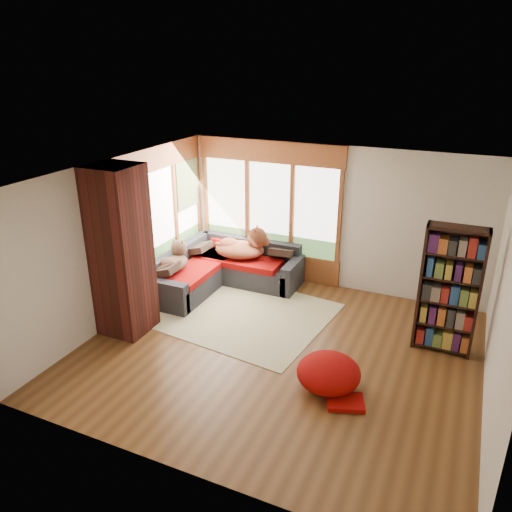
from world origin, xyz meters
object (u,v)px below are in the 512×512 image
Objects in this scene: dog_tan at (244,242)px; dog_brindle at (174,256)px; brick_chimney at (121,252)px; area_rug at (234,311)px; bookshelf at (449,291)px; pouf at (329,372)px; sectional_sofa at (216,268)px.

dog_brindle is (-0.89, -0.97, -0.06)m from dog_tan.
brick_chimney reaches higher than dog_tan.
dog_brindle is at bearing 173.26° from area_rug.
area_rug is (1.27, 1.17, -1.29)m from brick_chimney.
bookshelf reaches higher than dog_tan.
brick_chimney is 2.52m from dog_tan.
dog_tan is at bearing 68.13° from brick_chimney.
bookshelf reaches higher than dog_brindle.
pouf is at bearing -57.24° from dog_tan.
sectional_sofa is 0.73m from dog_tan.
brick_chimney reaches higher than pouf.
dog_brindle is (-3.27, 1.49, 0.51)m from pouf.
bookshelf is at bearing -94.14° from dog_brindle.
sectional_sofa is at bearing -34.86° from dog_brindle.
pouf is at bearing -42.65° from sectional_sofa.
brick_chimney is at bearing 177.04° from pouf.
dog_brindle is (0.03, 1.32, -0.56)m from brick_chimney.
sectional_sofa is 3.61m from pouf.
sectional_sofa is at bearing 170.71° from bookshelf.
area_rug is 1.60× the size of bookshelf.
brick_chimney is 2.16m from area_rug.
brick_chimney reaches higher than bookshelf.
sectional_sofa is at bearing -164.05° from dog_tan.
dog_brindle is (-4.51, -0.06, -0.21)m from bookshelf.
dog_tan reaches higher than area_rug.
dog_tan is at bearing 134.02° from pouf.
dog_brindle reaches higher than sectional_sofa.
brick_chimney is 1.37× the size of bookshelf.
pouf is 3.47m from dog_tan.
brick_chimney is at bearing -163.12° from bookshelf.
bookshelf is at bearing 3.57° from area_rug.
bookshelf is (4.54, 1.38, -0.35)m from brick_chimney.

